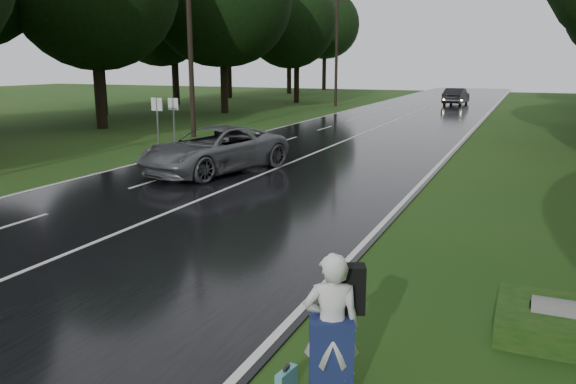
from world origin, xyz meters
name	(u,v)px	position (x,y,z in m)	size (l,w,h in m)	color
ground	(32,270)	(0.00, 0.00, 0.00)	(160.00, 160.00, 0.00)	#234113
road	(340,143)	(0.00, 20.00, 0.02)	(12.00, 140.00, 0.04)	black
lane_center	(340,143)	(0.00, 20.00, 0.04)	(0.12, 140.00, 0.01)	silver
grey_car	(214,150)	(-1.91, 10.47, 0.90)	(2.86, 6.19, 1.72)	#57595D
far_car	(456,96)	(2.05, 50.75, 0.87)	(1.75, 5.01, 1.65)	black
hitchhiker	(332,332)	(7.10, -1.77, 0.90)	(0.83, 0.80, 1.93)	silver
suitcase	(286,379)	(6.50, -1.84, 0.14)	(0.11, 0.38, 0.27)	teal
culvert	(571,339)	(9.98, 1.13, 0.00)	(0.61, 0.61, 1.22)	slate
utility_pole_mid	(194,137)	(-8.50, 19.18, 0.00)	(1.80, 0.28, 10.57)	black
utility_pole_far	(335,106)	(-8.50, 44.36, 0.00)	(1.80, 0.28, 10.87)	black
road_sign_a	(159,151)	(-7.20, 14.14, 0.00)	(0.61, 0.10, 2.53)	white
road_sign_b	(175,147)	(-7.20, 15.47, 0.00)	(0.59, 0.10, 2.44)	white
tree_left_d	(103,128)	(-16.24, 20.45, 0.00)	(9.49, 9.49, 14.82)	black
tree_left_e	(225,113)	(-14.70, 33.56, 0.00)	(9.86, 9.86, 15.40)	black
tree_left_f	(296,102)	(-14.04, 47.74, 0.00)	(9.07, 9.07, 14.17)	black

